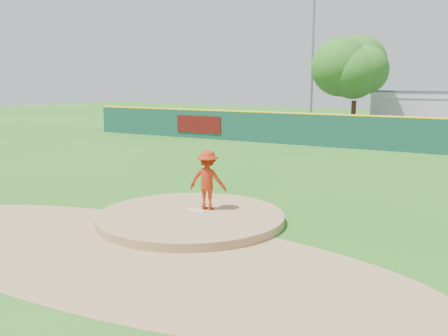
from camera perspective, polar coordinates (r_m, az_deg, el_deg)
The scene contains 12 objects.
ground at distance 14.81m, azimuth -3.83°, elevation -6.14°, with size 120.00×120.00×0.00m, color #286B19.
pitchers_mound at distance 14.81m, azimuth -3.83°, elevation -6.14°, with size 5.50×5.50×0.50m, color #9E774C.
pitching_rubber at distance 14.98m, azimuth -3.21°, elevation -4.88°, with size 0.60×0.15×0.04m, color white.
infield_dirt_arc at distance 12.53m, azimuth -11.47°, elevation -9.36°, with size 15.40×15.40×0.01m, color #9E774C.
parking_lot at distance 39.86m, azimuth 18.00°, elevation 3.66°, with size 44.00×16.00×0.02m, color #38383A.
pitcher at distance 15.02m, azimuth -1.87°, elevation -1.38°, with size 1.16×0.67×1.80m, color #AB290E.
van at distance 39.44m, azimuth 13.28°, elevation 4.71°, with size 1.98×4.30×1.19m, color white.
fence_banners at distance 31.42m, azimuth 11.77°, elevation 4.15°, with size 22.43×0.04×1.20m.
playground_slide at distance 42.58m, azimuth -2.41°, elevation 5.49°, with size 0.92×2.59×1.43m.
outfield_fence at distance 31.03m, azimuth 14.73°, elevation 4.13°, with size 40.00×0.14×2.07m.
deciduous_tree at distance 38.16m, azimuth 14.77°, elevation 10.39°, with size 5.60×5.60×7.36m.
light_pole_left at distance 41.30m, azimuth 10.10°, elevation 12.60°, with size 1.75×0.25×11.00m.
Camera 1 is at (7.83, -11.87, 4.13)m, focal length 40.00 mm.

